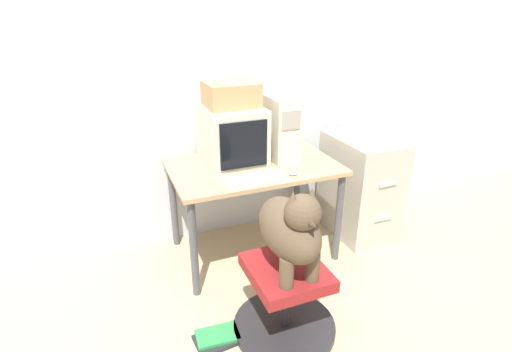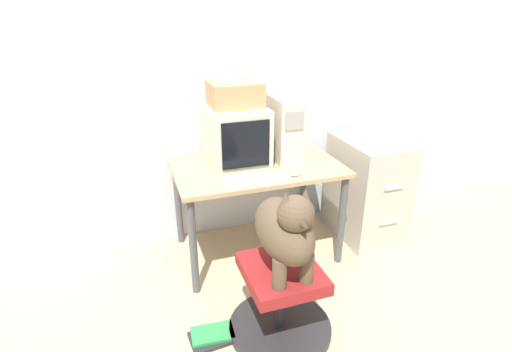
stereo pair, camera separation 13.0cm
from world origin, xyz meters
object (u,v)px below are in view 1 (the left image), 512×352
object	(u,v)px
office_chair	(285,301)
book_stack_floor	(218,337)
filing_cabinet	(360,186)
crt_monitor	(232,135)
cardboard_box	(231,94)
dog	(291,228)
keyboard	(255,179)
pc_tower	(276,126)

from	to	relation	value
office_chair	book_stack_floor	xyz separation A→B (m)	(-0.38, 0.06, -0.18)
office_chair	book_stack_floor	bearing A→B (deg)	170.65
filing_cabinet	crt_monitor	bearing A→B (deg)	172.35
cardboard_box	book_stack_floor	xyz separation A→B (m)	(-0.40, -0.87, -1.18)
crt_monitor	filing_cabinet	bearing A→B (deg)	-7.65
dog	filing_cabinet	size ratio (longest dim) A/B	0.65
keyboard	filing_cabinet	size ratio (longest dim) A/B	0.51
crt_monitor	pc_tower	distance (m)	0.34
dog	crt_monitor	bearing A→B (deg)	89.01
filing_cabinet	book_stack_floor	xyz separation A→B (m)	(-1.43, -0.73, -0.39)
crt_monitor	book_stack_floor	world-z (taller)	crt_monitor
keyboard	book_stack_floor	bearing A→B (deg)	-130.80
office_chair	filing_cabinet	xyz separation A→B (m)	(1.05, 0.79, 0.20)
dog	cardboard_box	distance (m)	1.09
crt_monitor	pc_tower	xyz separation A→B (m)	(0.34, 0.01, 0.03)
pc_tower	keyboard	world-z (taller)	pc_tower
pc_tower	dog	xyz separation A→B (m)	(-0.36, -0.97, -0.24)
crt_monitor	book_stack_floor	bearing A→B (deg)	-114.76
book_stack_floor	crt_monitor	bearing A→B (deg)	65.24
dog	filing_cabinet	distance (m)	1.37
keyboard	dog	distance (m)	0.59
filing_cabinet	book_stack_floor	size ratio (longest dim) A/B	2.88
keyboard	pc_tower	bearing A→B (deg)	50.37
office_chair	dog	size ratio (longest dim) A/B	1.13
office_chair	cardboard_box	world-z (taller)	cardboard_box
office_chair	crt_monitor	bearing A→B (deg)	88.97
crt_monitor	cardboard_box	size ratio (longest dim) A/B	1.43
cardboard_box	book_stack_floor	size ratio (longest dim) A/B	1.20
keyboard	book_stack_floor	xyz separation A→B (m)	(-0.42, -0.49, -0.71)
keyboard	office_chair	world-z (taller)	keyboard
office_chair	dog	bearing A→B (deg)	-90.00
dog	cardboard_box	size ratio (longest dim) A/B	1.55
office_chair	book_stack_floor	distance (m)	0.43
cardboard_box	crt_monitor	bearing A→B (deg)	-90.00
crt_monitor	cardboard_box	xyz separation A→B (m)	(0.00, 0.00, 0.28)
cardboard_box	book_stack_floor	world-z (taller)	cardboard_box
pc_tower	keyboard	size ratio (longest dim) A/B	1.15
cardboard_box	keyboard	bearing A→B (deg)	-86.13
pc_tower	filing_cabinet	xyz separation A→B (m)	(0.69, -0.15, -0.54)
office_chair	dog	world-z (taller)	dog
pc_tower	cardboard_box	distance (m)	0.43
pc_tower	filing_cabinet	size ratio (longest dim) A/B	0.59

